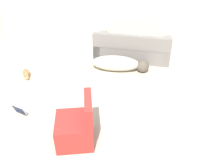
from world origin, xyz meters
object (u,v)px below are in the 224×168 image
object	(u,v)px
side_chair	(77,127)
laptop_open	(18,114)
cat	(26,74)
couch	(132,49)
dog	(119,64)

from	to	relation	value
side_chair	laptop_open	bearing A→B (deg)	-121.98
cat	laptop_open	distance (m)	1.55
couch	dog	xyz separation A→B (m)	(-0.23, -0.75, -0.07)
dog	side_chair	world-z (taller)	side_chair
cat	laptop_open	world-z (taller)	laptop_open
cat	dog	bearing A→B (deg)	76.01
laptop_open	couch	bearing A→B (deg)	74.32
side_chair	couch	bearing A→B (deg)	153.45
cat	side_chair	world-z (taller)	side_chair
side_chair	dog	bearing A→B (deg)	156.15
cat	couch	bearing A→B (deg)	88.89
cat	side_chair	xyz separation A→B (m)	(1.91, -1.77, 0.23)
dog	laptop_open	size ratio (longest dim) A/B	4.68
couch	cat	distance (m)	2.84
couch	laptop_open	xyz separation A→B (m)	(-1.82, -2.95, -0.19)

